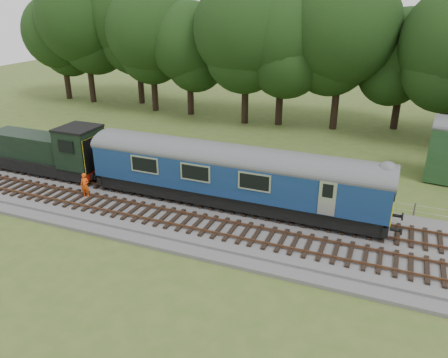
% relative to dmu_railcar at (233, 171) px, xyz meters
% --- Properties ---
extents(ground, '(120.00, 120.00, 0.00)m').
position_rel_dmu_railcar_xyz_m(ground, '(-1.70, -1.40, -2.61)').
color(ground, '#405D22').
rests_on(ground, ground).
extents(ballast, '(70.00, 7.00, 0.35)m').
position_rel_dmu_railcar_xyz_m(ballast, '(-1.70, -1.40, -2.43)').
color(ballast, '#4C4C4F').
rests_on(ballast, ground).
extents(track_north, '(67.20, 2.40, 0.21)m').
position_rel_dmu_railcar_xyz_m(track_north, '(-1.70, -0.00, -2.19)').
color(track_north, black).
rests_on(track_north, ballast).
extents(track_south, '(67.20, 2.40, 0.21)m').
position_rel_dmu_railcar_xyz_m(track_south, '(-1.70, -3.00, -2.19)').
color(track_south, black).
rests_on(track_south, ballast).
extents(fence, '(64.00, 0.12, 1.00)m').
position_rel_dmu_railcar_xyz_m(fence, '(-1.70, 3.10, -2.61)').
color(fence, '#6B6054').
rests_on(fence, ground).
extents(tree_line, '(70.00, 8.00, 18.00)m').
position_rel_dmu_railcar_xyz_m(tree_line, '(-1.70, 20.60, -2.61)').
color(tree_line, black).
rests_on(tree_line, ground).
extents(dmu_railcar, '(18.05, 2.86, 3.88)m').
position_rel_dmu_railcar_xyz_m(dmu_railcar, '(0.00, 0.00, 0.00)').
color(dmu_railcar, black).
rests_on(dmu_railcar, ground).
extents(shunter_loco, '(8.91, 2.60, 3.38)m').
position_rel_dmu_railcar_xyz_m(shunter_loco, '(-13.93, 0.00, -0.63)').
color(shunter_loco, black).
rests_on(shunter_loco, ground).
extents(worker, '(0.63, 0.47, 1.60)m').
position_rel_dmu_railcar_xyz_m(worker, '(-9.09, -2.42, -1.46)').
color(worker, '#F54D0C').
rests_on(worker, ballast).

